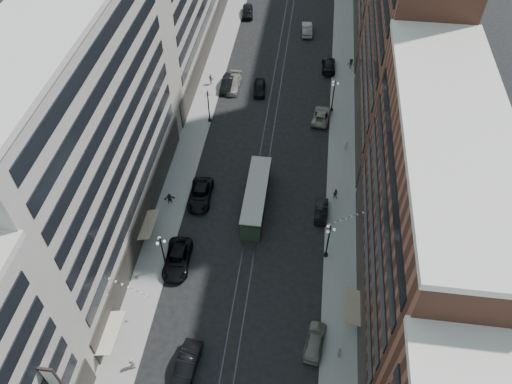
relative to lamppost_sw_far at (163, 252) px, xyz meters
The scene contains 32 objects.
ground 33.44m from the lamppost_sw_far, 73.96° to the left, with size 220.00×220.00×0.00m, color black.
sidewalk_west 42.15m from the lamppost_sw_far, 92.45° to the left, with size 4.00×180.00×0.15m, color gray.
sidewalk_east 46.70m from the lamppost_sw_far, 64.31° to the left, with size 4.00×180.00×0.15m, color gray.
rail_west 42.96m from the lamppost_sw_far, 78.56° to the left, with size 0.12×180.00×0.02m, color #2D2D33.
rail_east 43.26m from the lamppost_sw_far, 76.74° to the left, with size 0.12×180.00×0.02m, color #2D2D33.
building_west_mid 14.31m from the lamppost_sw_far, 147.34° to the left, with size 8.00×36.00×28.00m, color #9E988C.
building_east_mid 27.67m from the lamppost_sw_far, ahead, with size 8.00×30.00×24.00m, color brown.
lamppost_sw_far is the anchor object (origin of this frame).
lamppost_sw_mid 27.00m from the lamppost_sw_far, 90.00° to the left, with size 1.03×1.14×5.52m.
lamppost_se_far 18.83m from the lamppost_sw_far, 12.26° to the left, with size 1.03×1.14×5.52m.
lamppost_se_mid 36.91m from the lamppost_sw_far, 60.10° to the left, with size 1.03×1.14×5.52m.
streetcar 14.33m from the lamppost_sw_far, 49.76° to the left, with size 2.61×11.81×3.27m.
car_2 2.66m from the lamppost_sw_far, 31.77° to the left, with size 2.86×6.20×1.72m, color black.
car_4 19.23m from the lamppost_sw_far, 22.81° to the right, with size 1.94×4.81×1.64m, color slate.
car_5 12.91m from the lamppost_sw_far, 66.30° to the right, with size 1.90×5.44×1.79m, color black.
pedestrian_1 12.29m from the lamppost_sw_far, 91.42° to the right, with size 0.78×0.42×1.59m, color #A29786.
pedestrian_2 5.74m from the lamppost_sw_far, 128.02° to the left, with size 0.78×0.43×1.60m, color black.
pedestrian_4 21.86m from the lamppost_sw_far, 22.55° to the right, with size 0.92×0.42×1.57m, color #B7B197.
car_7 11.51m from the lamppost_sw_far, 80.74° to the left, with size 2.81×6.09×1.69m, color black.
car_8 36.27m from the lamppost_sw_far, 86.56° to the left, with size 2.33×5.72×1.66m, color gray.
car_9 60.53m from the lamppost_sw_far, 88.86° to the left, with size 2.10×5.21×1.77m, color black.
car_10 20.64m from the lamppost_sw_far, 30.86° to the left, with size 1.56×4.46×1.47m, color black.
car_11 34.20m from the lamppost_sw_far, 60.37° to the left, with size 2.48×5.38×1.49m, color gray.
car_12 47.10m from the lamppost_sw_far, 68.03° to the left, with size 2.25×5.53×1.61m, color black.
car_13 36.21m from the lamppost_sw_far, 79.44° to the left, with size 1.87×4.64×1.58m, color black.
car_14 56.74m from the lamppost_sw_far, 76.50° to the left, with size 1.87×5.36×1.76m, color gray.
pedestrian_5 10.34m from the lamppost_sw_far, 101.30° to the left, with size 1.46×0.42×1.57m, color black.
pedestrian_6 36.68m from the lamppost_sw_far, 92.49° to the left, with size 1.05×0.48×1.79m, color #9F9283.
pedestrian_7 23.62m from the lamppost_sw_far, 34.98° to the left, with size 0.73×0.40×1.50m, color black.
pedestrian_8 30.98m from the lamppost_sw_far, 48.25° to the left, with size 0.61×0.40×1.66m, color #BDB89D.
pedestrian_9 49.06m from the lamppost_sw_far, 64.16° to the left, with size 1.17×0.48×1.80m, color black.
car_extra_0 36.15m from the lamppost_sw_far, 87.95° to the left, with size 1.81×5.18×1.71m, color black.
Camera 1 is at (5.36, -3.47, 48.78)m, focal length 35.00 mm.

